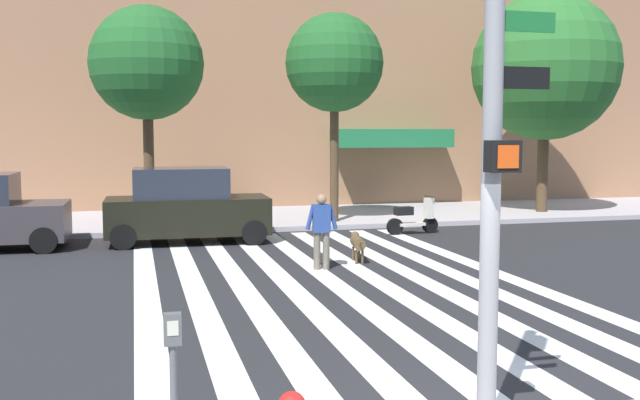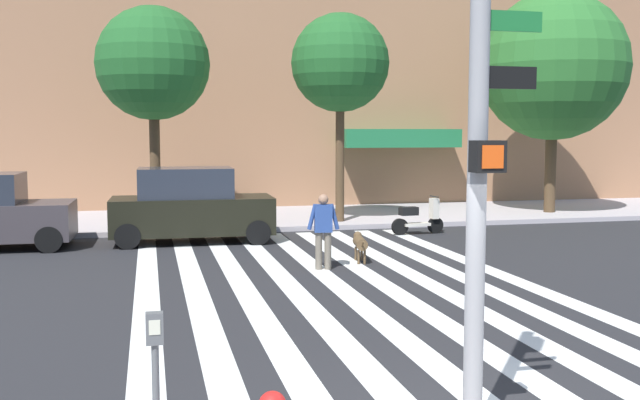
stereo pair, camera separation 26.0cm
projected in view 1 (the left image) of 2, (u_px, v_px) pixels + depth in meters
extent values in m
plane|color=#232326|center=(310.00, 283.00, 14.23)|extent=(160.00, 160.00, 0.00)
cube|color=#ACA3A6|center=(238.00, 219.00, 24.18)|extent=(80.00, 6.00, 0.15)
cube|color=silver|center=(146.00, 291.00, 13.44)|extent=(0.45, 14.06, 0.01)
cube|color=silver|center=(195.00, 289.00, 13.66)|extent=(0.45, 14.06, 0.01)
cube|color=silver|center=(242.00, 286.00, 13.89)|extent=(0.45, 14.06, 0.01)
cube|color=silver|center=(288.00, 284.00, 14.11)|extent=(0.45, 14.06, 0.01)
cube|color=silver|center=(332.00, 281.00, 14.34)|extent=(0.45, 14.06, 0.01)
cube|color=silver|center=(374.00, 279.00, 14.56)|extent=(0.45, 14.06, 0.01)
cube|color=silver|center=(416.00, 277.00, 14.79)|extent=(0.45, 14.06, 0.01)
cube|color=silver|center=(456.00, 275.00, 15.01)|extent=(0.45, 14.06, 0.01)
cube|color=silver|center=(495.00, 272.00, 15.24)|extent=(0.45, 14.06, 0.01)
cube|color=#206F41|center=(391.00, 138.00, 27.82)|extent=(4.60, 1.60, 0.70)
cylinder|color=gray|center=(492.00, 122.00, 6.46)|extent=(0.18, 0.18, 5.80)
cube|color=black|center=(503.00, 156.00, 6.29)|extent=(0.28, 0.18, 0.28)
cube|color=#E54C14|center=(508.00, 157.00, 6.20)|extent=(0.20, 0.01, 0.20)
cube|color=#19662D|center=(525.00, 22.00, 6.45)|extent=(0.60, 0.03, 0.18)
cube|color=black|center=(521.00, 78.00, 6.49)|extent=(0.56, 0.03, 0.20)
cube|color=#515456|center=(173.00, 329.00, 5.79)|extent=(0.14, 0.10, 0.26)
cube|color=beige|center=(173.00, 328.00, 5.73)|extent=(0.09, 0.01, 0.12)
cylinder|color=black|center=(53.00, 230.00, 19.38)|extent=(0.66, 0.23, 0.66)
cylinder|color=black|center=(44.00, 240.00, 17.62)|extent=(0.66, 0.23, 0.66)
cube|color=black|center=(188.00, 215.00, 19.39)|extent=(4.34, 1.99, 0.97)
cube|color=#232833|center=(181.00, 183.00, 19.27)|extent=(2.52, 1.73, 0.80)
cylinder|color=black|center=(246.00, 224.00, 20.65)|extent=(0.66, 0.23, 0.66)
cylinder|color=black|center=(254.00, 233.00, 18.97)|extent=(0.66, 0.23, 0.66)
cylinder|color=black|center=(125.00, 228.00, 19.89)|extent=(0.66, 0.23, 0.66)
cylinder|color=black|center=(123.00, 237.00, 18.20)|extent=(0.66, 0.23, 0.66)
cylinder|color=black|center=(430.00, 225.00, 21.26)|extent=(0.49, 0.14, 0.48)
cylinder|color=black|center=(395.00, 227.00, 20.87)|extent=(0.49, 0.18, 0.48)
cube|color=beige|center=(411.00, 224.00, 21.04)|extent=(0.83, 0.39, 0.08)
cube|color=black|center=(404.00, 211.00, 20.92)|extent=(0.55, 0.35, 0.24)
cube|color=beige|center=(429.00, 208.00, 21.19)|extent=(0.22, 0.30, 0.60)
cylinder|color=black|center=(429.00, 196.00, 21.16)|extent=(0.08, 0.50, 0.04)
cylinder|color=#4C3823|center=(149.00, 160.00, 22.04)|extent=(0.32, 0.32, 3.96)
sphere|color=#1E5623|center=(147.00, 63.00, 21.76)|extent=(3.46, 3.46, 3.46)
cylinder|color=#4C3823|center=(334.00, 156.00, 22.72)|extent=(0.28, 0.28, 4.14)
sphere|color=#1E5623|center=(334.00, 63.00, 22.45)|extent=(3.08, 3.08, 3.08)
cylinder|color=#4C3823|center=(543.00, 160.00, 25.54)|extent=(0.39, 0.39, 3.70)
sphere|color=#286628|center=(545.00, 67.00, 25.24)|extent=(5.15, 5.15, 5.15)
cylinder|color=#6B6051|center=(317.00, 251.00, 15.55)|extent=(0.17, 0.17, 0.82)
cylinder|color=#6B6051|center=(326.00, 251.00, 15.57)|extent=(0.17, 0.17, 0.82)
cube|color=navy|center=(322.00, 218.00, 15.50)|extent=(0.41, 0.30, 0.60)
cylinder|color=navy|center=(311.00, 217.00, 15.47)|extent=(0.23, 0.12, 0.57)
cylinder|color=navy|center=(333.00, 217.00, 15.52)|extent=(0.23, 0.12, 0.57)
sphere|color=#936B51|center=(322.00, 199.00, 15.46)|extent=(0.25, 0.25, 0.22)
cylinder|color=brown|center=(358.00, 243.00, 16.44)|extent=(0.37, 0.77, 0.26)
sphere|color=brown|center=(355.00, 236.00, 16.87)|extent=(0.23, 0.23, 0.20)
cylinder|color=brown|center=(361.00, 244.00, 15.97)|extent=(0.07, 0.24, 0.16)
cylinder|color=brown|center=(353.00, 253.00, 16.71)|extent=(0.06, 0.06, 0.32)
cylinder|color=brown|center=(359.00, 253.00, 16.73)|extent=(0.06, 0.06, 0.32)
cylinder|color=brown|center=(356.00, 257.00, 16.20)|extent=(0.06, 0.06, 0.32)
cylinder|color=brown|center=(362.00, 257.00, 16.22)|extent=(0.06, 0.06, 0.32)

